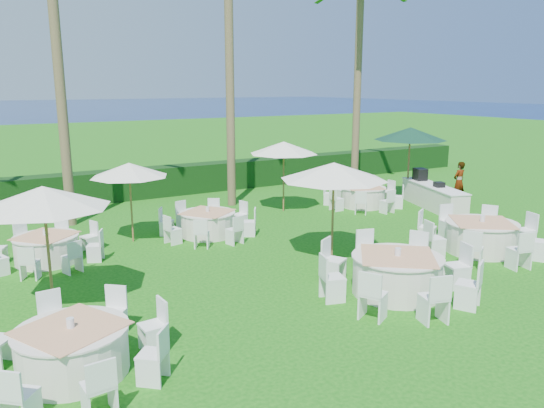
{
  "coord_description": "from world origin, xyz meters",
  "views": [
    {
      "loc": [
        -6.57,
        -9.07,
        4.51
      ],
      "look_at": [
        0.65,
        3.24,
        1.3
      ],
      "focal_mm": 35.0,
      "sensor_mm": 36.0,
      "label": 1
    }
  ],
  "objects_px": {
    "banquet_table_c": "(481,236)",
    "banquet_table_e": "(208,223)",
    "umbrella_d": "(284,148)",
    "umbrella_b": "(334,171)",
    "staff_person": "(459,181)",
    "banquet_table_a": "(73,349)",
    "banquet_table_f": "(363,196)",
    "umbrella_c": "(129,170)",
    "banquet_table_d": "(47,248)",
    "banquet_table_b": "(397,273)",
    "buffet_table": "(433,196)",
    "umbrella_a": "(43,197)",
    "umbrella_green": "(410,134)"
  },
  "relations": [
    {
      "from": "banquet_table_c",
      "to": "banquet_table_e",
      "type": "xyz_separation_m",
      "value": [
        -5.85,
        5.31,
        -0.06
      ]
    },
    {
      "from": "banquet_table_c",
      "to": "umbrella_d",
      "type": "distance_m",
      "value": 7.46
    },
    {
      "from": "umbrella_b",
      "to": "staff_person",
      "type": "distance_m",
      "value": 9.49
    },
    {
      "from": "banquet_table_a",
      "to": "banquet_table_f",
      "type": "distance_m",
      "value": 13.69
    },
    {
      "from": "umbrella_c",
      "to": "banquet_table_d",
      "type": "bearing_deg",
      "value": -163.34
    },
    {
      "from": "banquet_table_b",
      "to": "banquet_table_d",
      "type": "xyz_separation_m",
      "value": [
        -6.35,
        6.17,
        -0.08
      ]
    },
    {
      "from": "banquet_table_c",
      "to": "umbrella_c",
      "type": "relative_size",
      "value": 1.45
    },
    {
      "from": "banquet_table_d",
      "to": "umbrella_b",
      "type": "height_order",
      "value": "umbrella_b"
    },
    {
      "from": "banquet_table_d",
      "to": "banquet_table_e",
      "type": "relative_size",
      "value": 0.95
    },
    {
      "from": "banquet_table_b",
      "to": "buffet_table",
      "type": "relative_size",
      "value": 0.91
    },
    {
      "from": "banquet_table_f",
      "to": "umbrella_a",
      "type": "relative_size",
      "value": 1.15
    },
    {
      "from": "banquet_table_f",
      "to": "umbrella_a",
      "type": "height_order",
      "value": "umbrella_a"
    },
    {
      "from": "banquet_table_f",
      "to": "umbrella_d",
      "type": "xyz_separation_m",
      "value": [
        -3.01,
        0.87,
        1.92
      ]
    },
    {
      "from": "banquet_table_b",
      "to": "banquet_table_d",
      "type": "relative_size",
      "value": 1.24
    },
    {
      "from": "banquet_table_f",
      "to": "umbrella_a",
      "type": "bearing_deg",
      "value": -160.38
    },
    {
      "from": "umbrella_green",
      "to": "banquet_table_b",
      "type": "bearing_deg",
      "value": -135.63
    },
    {
      "from": "banquet_table_e",
      "to": "umbrella_b",
      "type": "bearing_deg",
      "value": -64.09
    },
    {
      "from": "banquet_table_f",
      "to": "buffet_table",
      "type": "xyz_separation_m",
      "value": [
        2.09,
        -1.51,
        0.07
      ]
    },
    {
      "from": "banquet_table_b",
      "to": "banquet_table_c",
      "type": "bearing_deg",
      "value": 14.68
    },
    {
      "from": "banquet_table_f",
      "to": "umbrella_green",
      "type": "relative_size",
      "value": 1.03
    },
    {
      "from": "umbrella_c",
      "to": "umbrella_green",
      "type": "relative_size",
      "value": 0.81
    },
    {
      "from": "banquet_table_c",
      "to": "buffet_table",
      "type": "bearing_deg",
      "value": 56.91
    },
    {
      "from": "banquet_table_d",
      "to": "umbrella_d",
      "type": "distance_m",
      "value": 8.73
    },
    {
      "from": "umbrella_a",
      "to": "banquet_table_f",
      "type": "bearing_deg",
      "value": 19.62
    },
    {
      "from": "umbrella_a",
      "to": "banquet_table_c",
      "type": "bearing_deg",
      "value": -9.74
    },
    {
      "from": "umbrella_b",
      "to": "buffet_table",
      "type": "xyz_separation_m",
      "value": [
        6.92,
        3.02,
        -1.9
      ]
    },
    {
      "from": "banquet_table_a",
      "to": "umbrella_b",
      "type": "bearing_deg",
      "value": 19.52
    },
    {
      "from": "banquet_table_b",
      "to": "umbrella_c",
      "type": "height_order",
      "value": "umbrella_c"
    },
    {
      "from": "banquet_table_a",
      "to": "staff_person",
      "type": "bearing_deg",
      "value": 20.4
    },
    {
      "from": "banquet_table_f",
      "to": "banquet_table_a",
      "type": "bearing_deg",
      "value": -149.31
    },
    {
      "from": "umbrella_c",
      "to": "umbrella_b",
      "type": "bearing_deg",
      "value": -47.06
    },
    {
      "from": "umbrella_b",
      "to": "buffet_table",
      "type": "bearing_deg",
      "value": 23.54
    },
    {
      "from": "umbrella_b",
      "to": "umbrella_d",
      "type": "xyz_separation_m",
      "value": [
        1.82,
        5.4,
        -0.04
      ]
    },
    {
      "from": "banquet_table_e",
      "to": "banquet_table_f",
      "type": "height_order",
      "value": "banquet_table_f"
    },
    {
      "from": "banquet_table_d",
      "to": "banquet_table_a",
      "type": "bearing_deg",
      "value": -94.13
    },
    {
      "from": "banquet_table_b",
      "to": "umbrella_green",
      "type": "relative_size",
      "value": 1.2
    },
    {
      "from": "umbrella_b",
      "to": "umbrella_c",
      "type": "distance_m",
      "value": 5.93
    },
    {
      "from": "umbrella_b",
      "to": "banquet_table_a",
      "type": "bearing_deg",
      "value": -160.48
    },
    {
      "from": "banquet_table_a",
      "to": "umbrella_green",
      "type": "xyz_separation_m",
      "value": [
        14.06,
        7.0,
        2.23
      ]
    },
    {
      "from": "umbrella_d",
      "to": "umbrella_b",
      "type": "bearing_deg",
      "value": -108.66
    },
    {
      "from": "banquet_table_d",
      "to": "umbrella_b",
      "type": "bearing_deg",
      "value": -28.99
    },
    {
      "from": "umbrella_green",
      "to": "buffet_table",
      "type": "height_order",
      "value": "umbrella_green"
    },
    {
      "from": "umbrella_green",
      "to": "staff_person",
      "type": "distance_m",
      "value": 2.73
    },
    {
      "from": "banquet_table_a",
      "to": "umbrella_b",
      "type": "xyz_separation_m",
      "value": [
        6.93,
        2.46,
        1.95
      ]
    },
    {
      "from": "banquet_table_b",
      "to": "umbrella_green",
      "type": "bearing_deg",
      "value": 44.37
    },
    {
      "from": "banquet_table_e",
      "to": "banquet_table_f",
      "type": "relative_size",
      "value": 0.99
    },
    {
      "from": "umbrella_c",
      "to": "umbrella_d",
      "type": "relative_size",
      "value": 0.92
    },
    {
      "from": "umbrella_a",
      "to": "umbrella_green",
      "type": "relative_size",
      "value": 0.89
    },
    {
      "from": "banquet_table_e",
      "to": "banquet_table_c",
      "type": "bearing_deg",
      "value": -42.26
    },
    {
      "from": "banquet_table_a",
      "to": "umbrella_c",
      "type": "xyz_separation_m",
      "value": [
        2.9,
        6.79,
        1.72
      ]
    }
  ]
}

